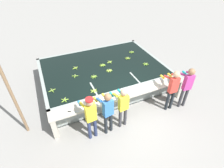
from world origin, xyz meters
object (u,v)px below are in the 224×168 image
object	(u,v)px
banana_bunch_floating_0	(110,62)
banana_bunch_floating_10	(146,64)
worker_3	(173,87)
worker_4	(187,84)
worker_1	(108,110)
banana_bunch_floating_2	(103,65)
banana_bunch_floating_4	(52,90)
banana_bunch_floating_7	(75,68)
banana_bunch_floating_5	(65,100)
banana_bunch_ledge_0	(122,94)
knife_0	(72,111)
banana_bunch_floating_9	(94,77)
banana_bunch_floating_1	(128,58)
worker_0	(91,115)
banana_bunch_floating_6	(94,91)
banana_bunch_floating_11	(109,71)
banana_bunch_floating_3	(75,76)
worker_2	(123,105)
banana_bunch_floating_8	(132,52)
support_post_left	(12,95)

from	to	relation	value
banana_bunch_floating_0	banana_bunch_floating_10	world-z (taller)	same
worker_3	worker_4	distance (m)	0.58
worker_1	banana_bunch_floating_2	xyz separation A→B (m)	(0.88, 2.68, -0.10)
banana_bunch_floating_0	banana_bunch_floating_4	size ratio (longest dim) A/B	1.00
banana_bunch_floating_7	banana_bunch_floating_5	bearing A→B (deg)	-114.37
worker_3	banana_bunch_floating_2	size ratio (longest dim) A/B	6.20
banana_bunch_ledge_0	knife_0	distance (m)	1.82
banana_bunch_floating_9	banana_bunch_floating_1	bearing A→B (deg)	21.87
worker_0	worker_1	xyz separation A→B (m)	(0.55, -0.01, -0.02)
banana_bunch_floating_6	banana_bunch_ledge_0	distance (m)	1.04
banana_bunch_floating_9	worker_1	bearing A→B (deg)	-96.94
banana_bunch_floating_1	banana_bunch_floating_10	xyz separation A→B (m)	(0.49, -0.80, 0.00)
worker_4	banana_bunch_floating_4	xyz separation A→B (m)	(-4.54, 1.83, -0.15)
banana_bunch_floating_6	banana_bunch_floating_11	size ratio (longest dim) A/B	1.01
knife_0	worker_1	bearing A→B (deg)	-25.67
banana_bunch_floating_4	banana_bunch_floating_6	xyz separation A→B (m)	(1.38, -0.63, -0.00)
banana_bunch_floating_3	banana_bunch_floating_7	xyz separation A→B (m)	(0.16, 0.58, 0.00)
banana_bunch_floating_3	banana_bunch_floating_4	xyz separation A→B (m)	(-0.99, -0.56, 0.00)
banana_bunch_floating_10	worker_4	bearing A→B (deg)	-77.49
worker_0	banana_bunch_floating_7	size ratio (longest dim) A/B	6.09
worker_1	banana_bunch_floating_4	size ratio (longest dim) A/B	5.98
banana_bunch_floating_2	knife_0	distance (m)	2.90
worker_0	banana_bunch_floating_11	xyz separation A→B (m)	(1.53, 2.15, -0.12)
banana_bunch_floating_2	banana_bunch_floating_11	xyz separation A→B (m)	(0.10, -0.52, 0.00)
worker_2	banana_bunch_floating_5	distance (m)	1.97
banana_bunch_floating_8	support_post_left	bearing A→B (deg)	-157.58
worker_0	banana_bunch_ledge_0	size ratio (longest dim) A/B	6.09
worker_4	banana_bunch_floating_5	world-z (taller)	worker_4
banana_bunch_floating_8	banana_bunch_floating_9	bearing A→B (deg)	-152.59
banana_bunch_floating_10	banana_bunch_ledge_0	bearing A→B (deg)	-143.02
worker_1	worker_3	world-z (taller)	worker_3
banana_bunch_floating_1	banana_bunch_floating_10	bearing A→B (deg)	-58.57
banana_bunch_floating_7	banana_bunch_ledge_0	size ratio (longest dim) A/B	1.00
support_post_left	banana_bunch_floating_5	bearing A→B (deg)	-0.74
banana_bunch_ledge_0	support_post_left	xyz separation A→B (m)	(-3.31, 0.54, 0.69)
banana_bunch_floating_7	knife_0	size ratio (longest dim) A/B	0.83
worker_0	banana_bunch_floating_6	xyz separation A→B (m)	(0.50, 1.16, -0.12)
banana_bunch_floating_4	banana_bunch_floating_7	distance (m)	1.62
knife_0	banana_bunch_floating_2	bearing A→B (deg)	49.08
banana_bunch_floating_3	banana_bunch_ledge_0	bearing A→B (deg)	-55.09
banana_bunch_floating_6	banana_bunch_floating_10	distance (m)	2.84
banana_bunch_floating_2	banana_bunch_floating_8	distance (m)	1.86
worker_2	worker_3	size ratio (longest dim) A/B	0.93
banana_bunch_floating_2	banana_bunch_floating_5	xyz separation A→B (m)	(-2.00, -1.58, 0.00)
banana_bunch_floating_9	banana_bunch_floating_11	size ratio (longest dim) A/B	1.00
worker_1	banana_bunch_floating_0	xyz separation A→B (m)	(1.27, 2.80, -0.10)
banana_bunch_floating_1	banana_bunch_floating_3	distance (m)	2.66
banana_bunch_floating_1	banana_bunch_floating_10	distance (m)	0.93
worker_0	banana_bunch_floating_3	bearing A→B (deg)	87.43
worker_2	worker_3	bearing A→B (deg)	0.33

